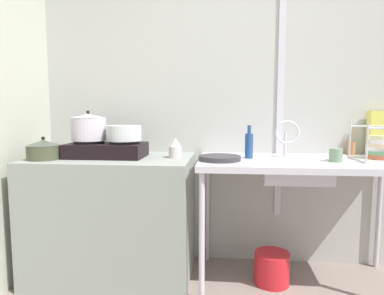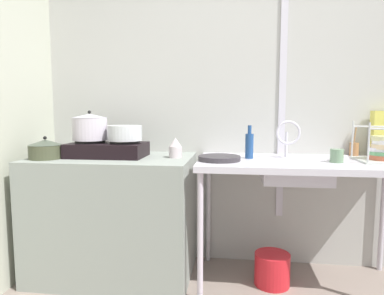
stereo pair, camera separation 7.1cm
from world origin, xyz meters
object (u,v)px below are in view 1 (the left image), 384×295
Objects in this scene: dish_rack at (381,150)px; cereal_box at (380,133)px; frying_pan at (220,158)px; pot_on_left_burner at (88,127)px; percolator at (175,148)px; utensil_jar at (351,148)px; bottle_by_sink at (249,145)px; sink_basin at (295,171)px; pot_beside_stove at (44,150)px; bucket_on_floor at (272,268)px; faucet at (287,134)px; small_bowl_on_drainboard at (337,157)px; pot_on_right_burner at (124,133)px; stove at (107,149)px; cup_by_rack at (336,155)px.

cereal_box reaches higher than dish_rack.
dish_rack is at bearing 5.22° from frying_pan.
pot_on_left_burner is 0.63m from percolator.
cereal_box is at bearing -1.56° from utensil_jar.
pot_on_left_burner is 1.13m from bottle_by_sink.
percolator is 0.33× the size of sink_basin.
bucket_on_floor is (1.54, 0.12, -0.82)m from pot_beside_stove.
faucet is 1.15× the size of bottle_by_sink.
faucet is (-0.03, 0.13, 0.23)m from sink_basin.
small_bowl_on_drainboard is at bearing 11.48° from sink_basin.
pot_on_left_burner is 0.58× the size of sink_basin.
pot_on_left_burner is 1.91m from utensil_jar.
cereal_box is at bearing 8.79° from pot_on_right_burner.
frying_pan is at bearing -17.35° from percolator.
stove is 2.17× the size of pot_on_left_burner.
pot_beside_stove is 2.64× the size of cup_by_rack.
pot_beside_stove is 2.10× the size of small_bowl_on_drainboard.
utensil_jar is (1.75, 0.29, -0.00)m from stove.
pot_on_left_burner is (-0.13, -0.00, 0.16)m from stove.
dish_rack reaches higher than stove.
bottle_by_sink is at bearing 8.07° from pot_beside_stove.
pot_on_left_burner is 0.75× the size of cereal_box.
frying_pan is (0.67, -0.08, -0.15)m from pot_on_right_burner.
utensil_jar reaches higher than percolator.
frying_pan is (-0.46, -0.17, -0.15)m from faucet.
faucet is (1.38, 0.09, -0.05)m from pot_on_left_burner.
faucet is 1.09× the size of bucket_on_floor.
bottle_by_sink reaches higher than pot_beside_stove.
dish_rack is at bearing 4.20° from pot_beside_stove.
pot_on_right_burner is at bearing -177.15° from percolator.
stove reaches higher than bucket_on_floor.
pot_on_right_burner reaches higher than utensil_jar.
pot_beside_stove reaches higher than cup_by_rack.
faucet is 0.36m from small_bowl_on_drainboard.
bottle_by_sink is (-0.26, -0.04, -0.07)m from faucet.
cup_by_rack is at bearing -4.49° from percolator.
pot_on_right_burner is 1.72m from dish_rack.
dish_rack is at bearing -6.97° from faucet.
small_bowl_on_drainboard reaches higher than bucket_on_floor.
small_bowl_on_drainboard is at bearing 4.68° from pot_beside_stove.
dish_rack is 0.85m from bottle_by_sink.
utensil_jar is (0.76, 0.24, -0.04)m from bottle_by_sink.
stove is 1.63× the size of cereal_box.
faucet is 0.93m from bucket_on_floor.
stove is 1.97m from cereal_box.
pot_on_right_burner is 0.74× the size of cereal_box.
dish_rack is 0.28m from small_bowl_on_drainboard.
dish_rack reaches higher than bucket_on_floor.
pot_beside_stove is 1.03× the size of utensil_jar.
utensil_jar reaches higher than bucket_on_floor.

